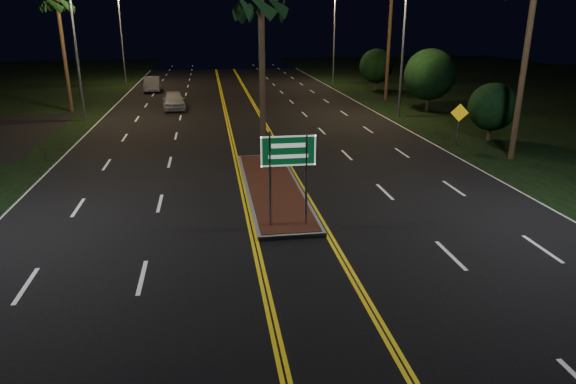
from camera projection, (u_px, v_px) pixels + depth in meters
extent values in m
plane|color=black|center=(303.00, 266.00, 14.73)|extent=(120.00, 120.00, 0.00)
cube|color=gray|center=(273.00, 188.00, 21.25)|extent=(2.25, 10.25, 0.15)
cube|color=#592819|center=(273.00, 186.00, 21.22)|extent=(2.00, 10.00, 0.02)
cylinder|color=gray|center=(270.00, 180.00, 16.69)|extent=(0.08, 0.08, 3.20)
cylinder|color=gray|center=(306.00, 178.00, 16.87)|extent=(0.08, 0.08, 3.20)
cube|color=#07471E|center=(288.00, 151.00, 16.47)|extent=(1.80, 0.04, 1.00)
cube|color=white|center=(288.00, 151.00, 16.45)|extent=(1.80, 0.01, 1.00)
cylinder|color=gray|center=(76.00, 53.00, 34.14)|extent=(0.18, 0.18, 9.00)
cylinder|color=gray|center=(122.00, 41.00, 52.85)|extent=(0.18, 0.18, 9.00)
cylinder|color=gray|center=(403.00, 52.00, 35.45)|extent=(0.18, 0.18, 9.00)
cylinder|color=gray|center=(334.00, 40.00, 54.16)|extent=(0.18, 0.18, 9.00)
cylinder|color=#382819|center=(262.00, 87.00, 23.34)|extent=(0.28, 0.28, 7.50)
cylinder|color=#382819|center=(64.00, 57.00, 37.78)|extent=(0.28, 0.28, 8.00)
cylinder|color=#382819|center=(523.00, 73.00, 24.52)|extent=(0.28, 0.28, 8.50)
cylinder|color=#382819|center=(389.00, 43.00, 43.11)|extent=(0.28, 0.28, 9.50)
cylinder|color=#382819|center=(489.00, 133.00, 29.63)|extent=(0.24, 0.24, 0.90)
sphere|color=black|center=(492.00, 107.00, 29.15)|extent=(2.70, 2.70, 2.70)
cylinder|color=#382819|center=(427.00, 103.00, 39.00)|extent=(0.24, 0.24, 1.26)
sphere|color=black|center=(430.00, 75.00, 38.33)|extent=(3.78, 3.78, 3.78)
cylinder|color=#382819|center=(375.00, 85.00, 50.23)|extent=(0.24, 0.24, 1.08)
sphere|color=black|center=(376.00, 66.00, 49.65)|extent=(3.24, 3.24, 3.24)
imported|color=#B8B9BE|center=(174.00, 99.00, 39.69)|extent=(2.54, 5.05, 1.63)
imported|color=#A3A4AC|center=(152.00, 83.00, 49.59)|extent=(2.34, 4.89, 1.59)
cylinder|color=gray|center=(458.00, 128.00, 28.27)|extent=(0.07, 0.07, 2.02)
cube|color=#EDAB0C|center=(460.00, 113.00, 27.99)|extent=(0.96, 0.23, 0.98)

